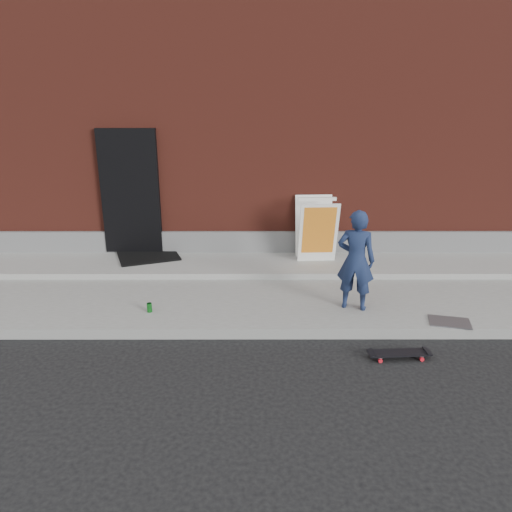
{
  "coord_description": "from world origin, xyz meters",
  "views": [
    {
      "loc": [
        -0.33,
        -5.96,
        3.23
      ],
      "look_at": [
        -0.33,
        0.8,
        0.91
      ],
      "focal_mm": 35.0,
      "sensor_mm": 36.0,
      "label": 1
    }
  ],
  "objects_px": {
    "child": "(356,260)",
    "pizza_sign": "(316,229)",
    "soda_can": "(149,308)",
    "skateboard": "(399,353)"
  },
  "relations": [
    {
      "from": "child",
      "to": "skateboard",
      "type": "height_order",
      "value": "child"
    },
    {
      "from": "skateboard",
      "to": "pizza_sign",
      "type": "bearing_deg",
      "value": 103.0
    },
    {
      "from": "skateboard",
      "to": "soda_can",
      "type": "relative_size",
      "value": 5.72
    },
    {
      "from": "child",
      "to": "soda_can",
      "type": "bearing_deg",
      "value": 19.9
    },
    {
      "from": "child",
      "to": "pizza_sign",
      "type": "relative_size",
      "value": 1.3
    },
    {
      "from": "pizza_sign",
      "to": "skateboard",
      "type": "bearing_deg",
      "value": -77.0
    },
    {
      "from": "soda_can",
      "to": "child",
      "type": "bearing_deg",
      "value": 2.8
    },
    {
      "from": "skateboard",
      "to": "pizza_sign",
      "type": "relative_size",
      "value": 0.68
    },
    {
      "from": "child",
      "to": "skateboard",
      "type": "bearing_deg",
      "value": 124.34
    },
    {
      "from": "pizza_sign",
      "to": "soda_can",
      "type": "xyz_separation_m",
      "value": [
        -2.6,
        -2.02,
        -0.6
      ]
    }
  ]
}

